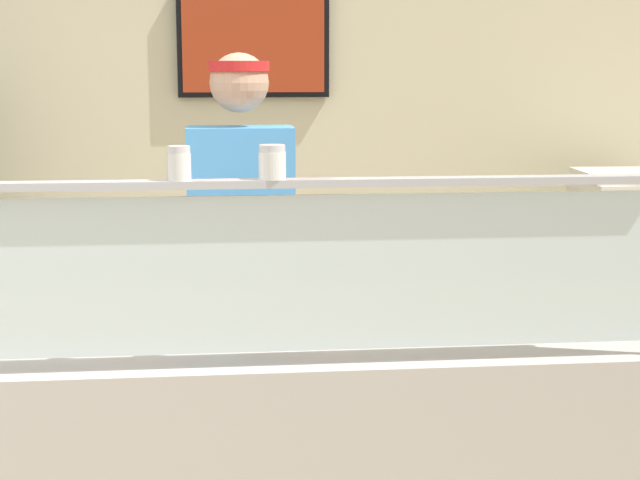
# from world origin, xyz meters

# --- Properties ---
(shop_rear_unit) EXTENTS (6.59, 0.13, 2.70)m
(shop_rear_unit) POSITION_xyz_m (1.09, 2.59, 1.36)
(shop_rear_unit) COLOR beige
(shop_rear_unit) RESTS_ON ground
(sneeze_guard) EXTENTS (2.01, 0.06, 0.48)m
(sneeze_guard) POSITION_xyz_m (1.09, 0.06, 1.25)
(sneeze_guard) COLOR #B2B5BC
(sneeze_guard) RESTS_ON serving_counter
(pizza_tray) EXTENTS (0.49, 0.49, 0.04)m
(pizza_tray) POSITION_xyz_m (1.13, 0.44, 0.97)
(pizza_tray) COLOR #9EA0A8
(pizza_tray) RESTS_ON serving_counter
(pizza_server) EXTENTS (0.10, 0.29, 0.01)m
(pizza_server) POSITION_xyz_m (1.16, 0.42, 0.99)
(pizza_server) COLOR #ADAFB7
(pizza_server) RESTS_ON pizza_tray
(parmesan_shaker) EXTENTS (0.06, 0.06, 0.08)m
(parmesan_shaker) POSITION_xyz_m (0.85, 0.06, 1.47)
(parmesan_shaker) COLOR white
(parmesan_shaker) RESTS_ON sneeze_guard
(pepper_flake_shaker) EXTENTS (0.07, 0.07, 0.09)m
(pepper_flake_shaker) POSITION_xyz_m (1.08, 0.06, 1.47)
(pepper_flake_shaker) COLOR white
(pepper_flake_shaker) RESTS_ON sneeze_guard
(worker_figure) EXTENTS (0.41, 0.50, 1.76)m
(worker_figure) POSITION_xyz_m (1.03, 1.13, 1.01)
(worker_figure) COLOR #23232D
(worker_figure) RESTS_ON ground
(prep_shelf) EXTENTS (0.70, 0.55, 0.95)m
(prep_shelf) POSITION_xyz_m (2.90, 2.10, 0.47)
(prep_shelf) COLOR #B7BABF
(prep_shelf) RESTS_ON ground
(pizza_box_stack) EXTENTS (0.46, 0.46, 0.27)m
(pizza_box_stack) POSITION_xyz_m (2.89, 2.10, 1.08)
(pizza_box_stack) COLOR silver
(pizza_box_stack) RESTS_ON prep_shelf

